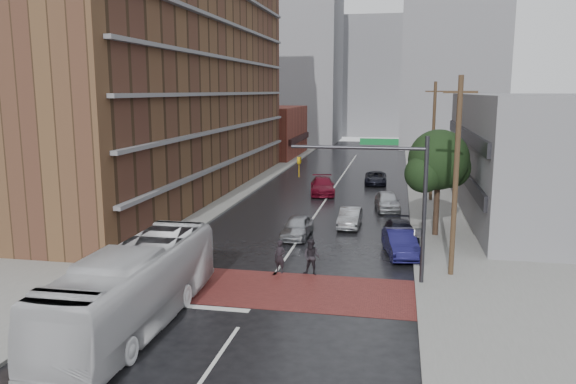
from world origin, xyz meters
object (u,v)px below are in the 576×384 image
at_px(car_parked_mid, 400,232).
at_px(transit_bus, 135,287).
at_px(pedestrian_a, 280,257).
at_px(pedestrian_b, 312,257).
at_px(car_travel_a, 297,227).
at_px(car_parked_near, 401,243).
at_px(car_parked_far, 387,201).
at_px(car_travel_c, 322,186).
at_px(suv_travel, 376,178).
at_px(car_travel_b, 350,218).

bearing_deg(car_parked_mid, transit_bus, -132.07).
bearing_deg(transit_bus, car_parked_mid, 54.30).
xyz_separation_m(pedestrian_a, pedestrian_b, (1.65, 0.00, 0.07)).
height_order(car_travel_a, car_parked_near, car_parked_near).
xyz_separation_m(transit_bus, car_parked_far, (9.33, 24.17, -0.87)).
xyz_separation_m(pedestrian_b, car_travel_c, (-2.50, 22.57, -0.17)).
height_order(suv_travel, car_parked_far, car_parked_far).
bearing_deg(suv_travel, pedestrian_a, -99.03).
bearing_deg(pedestrian_b, car_parked_near, 52.68).
height_order(car_travel_c, car_parked_far, car_travel_c).
height_order(car_travel_c, suv_travel, car_travel_c).
bearing_deg(pedestrian_b, pedestrian_a, -171.21).
height_order(pedestrian_a, car_travel_c, pedestrian_a).
xyz_separation_m(car_travel_b, car_travel_c, (-3.53, 11.99, 0.10)).
xyz_separation_m(pedestrian_a, car_parked_mid, (6.10, 7.12, -0.20)).
bearing_deg(car_travel_c, car_parked_far, -54.38).
height_order(car_travel_a, car_travel_b, car_travel_a).
distance_m(pedestrian_b, car_parked_near, 6.17).
bearing_deg(car_parked_near, car_travel_a, 146.34).
xyz_separation_m(car_travel_a, car_travel_c, (-0.47, 15.48, 0.06)).
height_order(transit_bus, car_travel_a, transit_bus).
bearing_deg(car_parked_near, pedestrian_b, -146.29).
xyz_separation_m(pedestrian_a, car_travel_b, (2.68, 10.58, -0.19)).
xyz_separation_m(pedestrian_a, car_parked_far, (5.08, 16.56, -0.10)).
height_order(transit_bus, pedestrian_a, transit_bus).
height_order(car_parked_mid, car_parked_far, car_parked_far).
relative_size(car_travel_c, car_parked_mid, 1.15).
xyz_separation_m(pedestrian_a, suv_travel, (3.65, 28.99, -0.21)).
distance_m(car_travel_a, car_parked_far, 10.93).
height_order(suv_travel, car_parked_mid, car_parked_mid).
height_order(transit_bus, pedestrian_b, transit_bus).
distance_m(transit_bus, pedestrian_b, 9.65).
xyz_separation_m(transit_bus, car_parked_near, (10.35, 11.88, -0.88)).
height_order(car_travel_c, car_parked_mid, car_travel_c).
height_order(pedestrian_b, car_travel_a, pedestrian_b).
relative_size(pedestrian_b, suv_travel, 0.40).
xyz_separation_m(suv_travel, car_parked_mid, (2.44, -21.87, 0.02)).
relative_size(car_parked_mid, car_parked_far, 1.02).
bearing_deg(pedestrian_b, car_travel_a, 114.82).
relative_size(pedestrian_a, car_parked_near, 0.38).
bearing_deg(car_travel_a, pedestrian_a, -85.28).
xyz_separation_m(pedestrian_b, car_travel_a, (-2.04, 7.09, -0.23)).
relative_size(car_travel_b, car_parked_near, 0.90).
xyz_separation_m(car_travel_a, car_parked_mid, (6.48, 0.02, -0.04)).
xyz_separation_m(pedestrian_b, car_parked_far, (3.43, 16.56, -0.18)).
bearing_deg(suv_travel, car_parked_near, -86.20).
distance_m(car_parked_near, car_parked_mid, 2.84).
bearing_deg(car_parked_near, suv_travel, 85.46).
bearing_deg(car_parked_mid, car_travel_c, 107.25).
xyz_separation_m(car_travel_c, car_parked_near, (6.95, -18.29, -0.02)).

